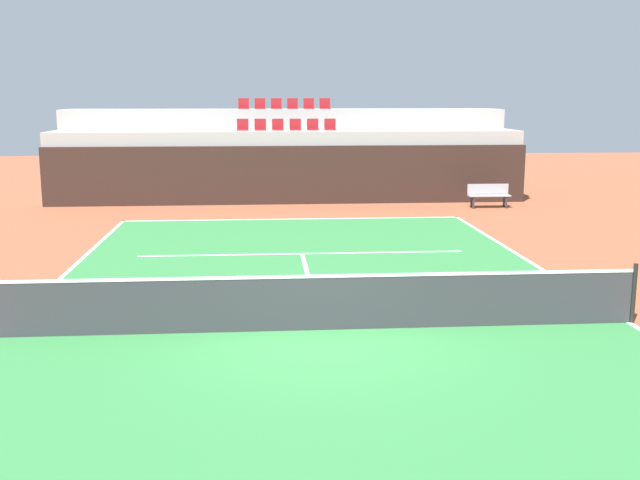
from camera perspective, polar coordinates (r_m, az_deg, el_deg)
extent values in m
plane|color=brown|center=(13.07, 0.19, -6.82)|extent=(80.00, 80.00, 0.00)
cube|color=#2D7238|center=(13.07, 0.19, -6.80)|extent=(11.00, 24.00, 0.01)
cube|color=white|center=(24.71, -2.07, 1.59)|extent=(11.00, 0.10, 0.00)
cube|color=white|center=(14.55, 22.23, -5.77)|extent=(0.10, 24.00, 0.00)
cube|color=white|center=(19.26, -1.36, -1.04)|extent=(8.26, 0.10, 0.00)
cube|color=white|center=(16.14, -0.74, -3.36)|extent=(0.10, 6.40, 0.00)
cube|color=black|center=(28.18, -2.40, 4.91)|extent=(17.88, 0.30, 2.15)
cube|color=#9E9E99|center=(29.50, -2.50, 5.67)|extent=(17.88, 2.40, 2.66)
cube|color=#9E9E99|center=(31.86, -2.66, 6.74)|extent=(17.88, 2.40, 3.43)
cube|color=maroon|center=(29.40, -5.85, 8.25)|extent=(0.44, 0.44, 0.04)
cube|color=maroon|center=(29.59, -5.85, 8.69)|extent=(0.44, 0.04, 0.40)
cube|color=maroon|center=(29.39, -4.52, 8.27)|extent=(0.44, 0.44, 0.04)
cube|color=maroon|center=(29.58, -4.52, 8.71)|extent=(0.44, 0.04, 0.40)
cube|color=maroon|center=(29.40, -3.19, 8.28)|extent=(0.44, 0.44, 0.04)
cube|color=maroon|center=(29.59, -3.20, 8.73)|extent=(0.44, 0.04, 0.40)
cube|color=maroon|center=(29.42, -1.86, 8.30)|extent=(0.44, 0.44, 0.04)
cube|color=maroon|center=(29.62, -1.88, 8.74)|extent=(0.44, 0.04, 0.40)
cube|color=maroon|center=(29.46, -0.53, 8.31)|extent=(0.44, 0.44, 0.04)
cube|color=maroon|center=(29.65, -0.56, 8.75)|extent=(0.44, 0.04, 0.40)
cube|color=maroon|center=(29.52, 0.79, 8.31)|extent=(0.44, 0.44, 0.04)
cube|color=maroon|center=(29.71, 0.76, 8.75)|extent=(0.44, 0.04, 0.40)
cube|color=maroon|center=(31.78, -5.78, 9.82)|extent=(0.44, 0.44, 0.04)
cube|color=maroon|center=(31.97, -5.78, 10.22)|extent=(0.44, 0.04, 0.40)
cube|color=maroon|center=(31.77, -4.54, 9.84)|extent=(0.44, 0.44, 0.04)
cube|color=maroon|center=(31.97, -4.55, 10.24)|extent=(0.44, 0.04, 0.40)
cube|color=maroon|center=(31.78, -3.30, 9.86)|extent=(0.44, 0.44, 0.04)
cube|color=maroon|center=(31.97, -3.32, 10.26)|extent=(0.44, 0.04, 0.40)
cube|color=maroon|center=(31.80, -2.07, 9.87)|extent=(0.44, 0.44, 0.04)
cube|color=maroon|center=(32.00, -2.09, 10.27)|extent=(0.44, 0.04, 0.40)
cube|color=maroon|center=(31.83, -0.84, 9.88)|extent=(0.44, 0.44, 0.04)
cube|color=maroon|center=(32.03, -0.86, 10.27)|extent=(0.44, 0.04, 0.40)
cube|color=maroon|center=(31.88, 0.39, 9.88)|extent=(0.44, 0.44, 0.04)
cube|color=maroon|center=(32.08, 0.36, 10.28)|extent=(0.44, 0.04, 0.40)
cylinder|color=black|center=(14.43, 22.56, -3.72)|extent=(0.08, 0.08, 1.07)
cube|color=#333338|center=(12.94, 0.19, -4.84)|extent=(10.90, 0.02, 0.92)
cube|color=white|center=(12.82, 0.19, -2.75)|extent=(10.90, 0.04, 0.05)
cube|color=#99999E|center=(27.85, 12.62, 3.29)|extent=(1.50, 0.40, 0.05)
cube|color=#99999E|center=(27.99, 12.53, 3.78)|extent=(1.50, 0.04, 0.36)
cube|color=#2D2D33|center=(27.58, 11.49, 2.76)|extent=(0.06, 0.06, 0.42)
cube|color=#2D2D33|center=(27.93, 13.86, 2.76)|extent=(0.06, 0.06, 0.42)
cube|color=#2D2D33|center=(27.84, 11.34, 2.84)|extent=(0.06, 0.06, 0.42)
cube|color=#2D2D33|center=(28.19, 13.69, 2.84)|extent=(0.06, 0.06, 0.42)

